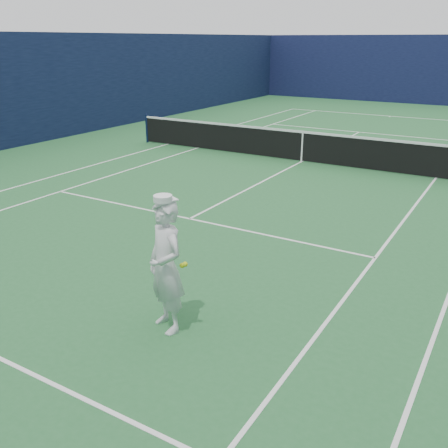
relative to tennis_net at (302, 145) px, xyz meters
name	(u,v)px	position (x,y,z in m)	size (l,w,h in m)	color
ground	(301,162)	(0.00, 0.00, -0.55)	(80.00, 80.00, 0.00)	#256131
court_markings	(301,162)	(0.00, 0.00, -0.55)	(11.03, 23.83, 0.01)	white
windscreen_fence	(305,99)	(0.00, 0.00, 1.45)	(20.12, 36.12, 4.00)	#0F1337
tennis_net	(302,145)	(0.00, 0.00, 0.00)	(12.88, 0.09, 1.07)	#141E4C
tennis_player	(166,266)	(2.28, -10.21, 0.38)	(0.80, 0.75, 1.92)	white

